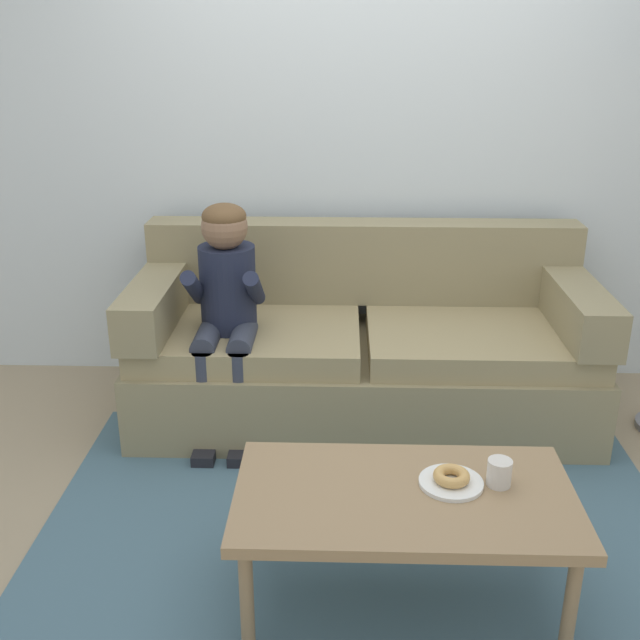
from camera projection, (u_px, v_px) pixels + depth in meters
ground at (359, 510)px, 3.04m from camera, size 10.00×10.00×0.00m
wall_back at (359, 117)px, 3.84m from camera, size 8.00×0.10×2.80m
area_rug at (360, 548)px, 2.81m from camera, size 2.46×2.06×0.01m
couch at (363, 351)px, 3.71m from camera, size 2.19×0.90×0.91m
coffee_table at (404, 503)px, 2.41m from camera, size 1.09×0.59×0.44m
person_child at (226, 300)px, 3.41m from camera, size 0.34×0.58×1.10m
plate at (451, 483)px, 2.44m from camera, size 0.21×0.21×0.01m
donut at (451, 476)px, 2.43m from camera, size 0.15×0.15×0.04m
mug at (499, 473)px, 2.42m from camera, size 0.08×0.08×0.09m
toy_controller at (519, 496)px, 3.09m from camera, size 0.23×0.09×0.05m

